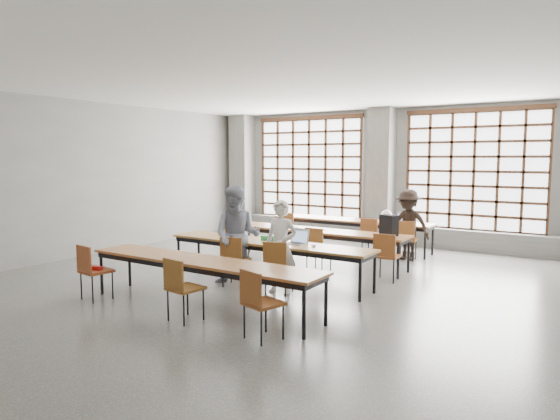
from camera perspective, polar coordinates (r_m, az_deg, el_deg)
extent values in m
plane|color=#4B4B48|center=(8.83, -1.41, -8.60)|extent=(11.00, 11.00, 0.00)
plane|color=silver|center=(8.64, -1.48, 14.48)|extent=(11.00, 11.00, 0.00)
plane|color=slate|center=(13.46, 11.90, 3.85)|extent=(10.00, 0.00, 10.00)
plane|color=slate|center=(12.10, -21.44, 3.33)|extent=(0.00, 11.00, 11.00)
cube|color=#50504E|center=(15.42, -4.33, 4.22)|extent=(0.60, 0.55, 3.50)
cube|color=#50504E|center=(13.20, 11.47, 3.82)|extent=(0.60, 0.55, 3.50)
cube|color=white|center=(14.40, 3.47, 4.69)|extent=(3.20, 0.02, 2.80)
cube|color=black|center=(14.33, 3.31, 4.69)|extent=(3.20, 0.05, 2.80)
cube|color=black|center=(14.43, 3.28, -1.08)|extent=(3.32, 0.07, 0.10)
cube|color=black|center=(14.37, 3.35, 10.48)|extent=(3.32, 0.07, 0.10)
cube|color=white|center=(12.80, 21.35, 4.13)|extent=(3.20, 0.02, 2.80)
cube|color=black|center=(12.72, 21.28, 4.13)|extent=(3.20, 0.05, 2.80)
cube|color=black|center=(12.84, 21.03, -2.35)|extent=(3.32, 0.07, 0.10)
cube|color=black|center=(12.77, 21.53, 10.64)|extent=(3.32, 0.07, 0.10)
cube|color=#50504E|center=(13.41, 11.46, -2.59)|extent=(9.80, 0.35, 0.50)
cube|color=brown|center=(12.26, 8.06, -1.16)|extent=(4.00, 0.70, 0.04)
cube|color=black|center=(12.27, 8.05, -1.44)|extent=(3.90, 0.64, 0.08)
cylinder|color=black|center=(12.98, -0.23, -2.33)|extent=(0.05, 0.05, 0.69)
cylinder|color=black|center=(13.47, 1.12, -2.03)|extent=(0.05, 0.05, 0.69)
cylinder|color=black|center=(11.38, 16.23, -3.76)|extent=(0.05, 0.05, 0.69)
cylinder|color=black|center=(11.93, 17.04, -3.34)|extent=(0.05, 0.05, 0.69)
cube|color=brown|center=(10.46, 3.98, -2.34)|extent=(4.00, 0.70, 0.04)
cube|color=black|center=(10.47, 3.98, -2.67)|extent=(3.90, 0.64, 0.08)
cylinder|color=black|center=(11.33, -5.30, -3.58)|extent=(0.05, 0.05, 0.69)
cylinder|color=black|center=(11.79, -3.55, -3.19)|extent=(0.05, 0.05, 0.69)
cylinder|color=black|center=(9.49, 13.35, -5.60)|extent=(0.05, 0.05, 0.69)
cylinder|color=black|center=(10.03, 14.47, -5.00)|extent=(0.05, 0.05, 0.69)
cube|color=brown|center=(8.96, -1.40, -3.74)|extent=(4.00, 0.70, 0.04)
cube|color=black|center=(8.97, -1.40, -4.12)|extent=(3.90, 0.64, 0.08)
cylinder|color=black|center=(10.00, -11.51, -4.96)|extent=(0.05, 0.05, 0.69)
cylinder|color=black|center=(10.42, -9.27, -4.48)|extent=(0.05, 0.05, 0.69)
cylinder|color=black|center=(7.87, 9.13, -7.91)|extent=(0.05, 0.05, 0.69)
cylinder|color=black|center=(8.39, 10.74, -7.06)|extent=(0.05, 0.05, 0.69)
cube|color=brown|center=(7.48, -8.99, -5.77)|extent=(4.00, 0.70, 0.04)
cube|color=black|center=(7.49, -8.98, -6.22)|extent=(3.90, 0.64, 0.08)
cylinder|color=black|center=(8.75, -19.73, -6.77)|extent=(0.05, 0.05, 0.69)
cylinder|color=black|center=(9.10, -16.81, -6.18)|extent=(0.05, 0.05, 0.69)
cylinder|color=black|center=(6.24, 2.75, -11.55)|extent=(0.05, 0.05, 0.69)
cylinder|color=black|center=(6.73, 5.27, -10.26)|extent=(0.05, 0.05, 0.69)
cube|color=brown|center=(12.48, 1.12, -2.18)|extent=(0.45, 0.45, 0.04)
cube|color=brown|center=(12.27, 0.70, -1.24)|extent=(0.40, 0.06, 0.40)
cylinder|color=black|center=(12.51, 1.12, -3.20)|extent=(0.02, 0.02, 0.45)
cube|color=maroon|center=(11.48, 10.51, -3.00)|extent=(0.43, 0.43, 0.04)
cube|color=maroon|center=(11.27, 10.11, -1.98)|extent=(0.40, 0.04, 0.40)
cylinder|color=black|center=(11.52, 10.49, -4.10)|extent=(0.02, 0.02, 0.45)
cube|color=brown|center=(11.21, 14.30, -3.30)|extent=(0.48, 0.48, 0.04)
cube|color=brown|center=(10.98, 14.14, -2.27)|extent=(0.40, 0.09, 0.40)
cylinder|color=black|center=(11.25, 14.27, -4.43)|extent=(0.02, 0.02, 0.45)
cube|color=brown|center=(10.92, -4.83, -3.38)|extent=(0.49, 0.49, 0.04)
cube|color=brown|center=(10.70, -5.31, -2.33)|extent=(0.40, 0.11, 0.40)
cylinder|color=black|center=(10.96, -4.81, -4.54)|extent=(0.02, 0.02, 0.45)
cube|color=brown|center=(9.84, 4.46, -4.42)|extent=(0.43, 0.43, 0.04)
cube|color=brown|center=(9.63, 3.88, -3.25)|extent=(0.40, 0.04, 0.40)
cylinder|color=black|center=(9.88, 4.45, -5.70)|extent=(0.02, 0.02, 0.45)
cube|color=brown|center=(9.27, 12.13, -5.18)|extent=(0.46, 0.46, 0.04)
cube|color=brown|center=(9.04, 11.82, -3.98)|extent=(0.40, 0.07, 0.40)
cylinder|color=black|center=(9.31, 12.10, -6.54)|extent=(0.02, 0.02, 0.45)
cube|color=brown|center=(8.74, -5.07, -5.74)|extent=(0.51, 0.51, 0.04)
cube|color=brown|center=(8.52, -5.64, -4.48)|extent=(0.40, 0.12, 0.40)
cylinder|color=black|center=(8.79, -5.06, -7.18)|extent=(0.02, 0.02, 0.45)
cube|color=brown|center=(8.23, -0.09, -6.46)|extent=(0.50, 0.50, 0.04)
cube|color=brown|center=(8.00, -0.61, -5.14)|extent=(0.40, 0.11, 0.40)
cylinder|color=black|center=(8.28, -0.09, -7.98)|extent=(0.02, 0.02, 0.45)
cube|color=maroon|center=(8.40, -20.25, -6.58)|extent=(0.47, 0.47, 0.04)
cube|color=maroon|center=(8.26, -21.51, -5.20)|extent=(0.40, 0.08, 0.40)
cylinder|color=black|center=(8.45, -20.19, -8.07)|extent=(0.02, 0.02, 0.45)
cube|color=brown|center=(7.01, -10.76, -8.78)|extent=(0.47, 0.47, 0.04)
cube|color=brown|center=(6.84, -12.11, -7.20)|extent=(0.40, 0.08, 0.40)
cylinder|color=black|center=(7.07, -10.72, -10.54)|extent=(0.02, 0.02, 0.45)
cube|color=brown|center=(6.21, -1.89, -10.61)|extent=(0.52, 0.52, 0.04)
cube|color=brown|center=(6.03, -3.40, -8.85)|extent=(0.39, 0.14, 0.40)
cylinder|color=black|center=(6.28, -1.88, -12.57)|extent=(0.02, 0.02, 0.45)
imported|color=silver|center=(8.21, 0.10, -4.21)|extent=(0.60, 0.43, 1.54)
imported|color=#172447|center=(8.71, -4.90, -2.97)|extent=(1.02, 0.91, 1.74)
imported|color=black|center=(11.21, 14.42, -1.64)|extent=(1.05, 0.68, 1.54)
cube|color=#AEAFB3|center=(8.70, 1.79, -3.83)|extent=(0.38, 0.28, 0.02)
cube|color=black|center=(8.69, 1.75, -3.77)|extent=(0.31, 0.20, 0.00)
cube|color=#AEAFB3|center=(8.79, 2.31, -2.94)|extent=(0.36, 0.09, 0.26)
cube|color=#92BBFC|center=(8.79, 2.27, -3.11)|extent=(0.31, 0.07, 0.21)
cube|color=silver|center=(11.81, 14.12, -1.41)|extent=(0.43, 0.38, 0.02)
cube|color=black|center=(11.80, 14.12, -1.36)|extent=(0.35, 0.28, 0.00)
cube|color=silver|center=(11.94, 14.09, -0.75)|extent=(0.36, 0.20, 0.26)
cube|color=#93BEFF|center=(11.93, 14.09, -0.88)|extent=(0.31, 0.16, 0.21)
ellipsoid|color=silver|center=(8.44, 3.87, -4.09)|extent=(0.11, 0.09, 0.04)
cube|color=#2B853E|center=(9.04, -1.38, -3.24)|extent=(0.26, 0.14, 0.09)
cube|color=black|center=(8.77, -0.80, -3.77)|extent=(0.14, 0.08, 0.01)
cube|color=white|center=(10.80, 1.32, -1.96)|extent=(0.35, 0.31, 0.00)
cube|color=white|center=(10.41, 4.46, -2.27)|extent=(0.35, 0.30, 0.00)
cube|color=black|center=(9.81, 12.34, -1.73)|extent=(0.37, 0.30, 0.40)
ellipsoid|color=white|center=(11.95, 12.09, -0.63)|extent=(0.31, 0.28, 0.29)
cube|color=#9E1713|center=(8.39, -20.26, -6.24)|extent=(0.21, 0.12, 0.06)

